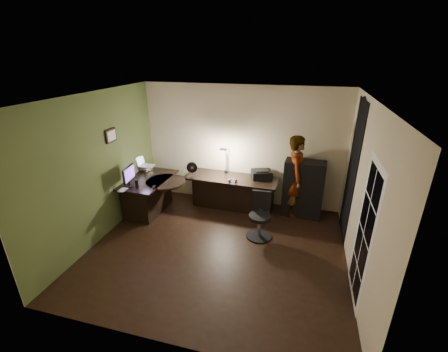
% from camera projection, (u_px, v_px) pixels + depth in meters
% --- Properties ---
extents(floor, '(4.50, 4.00, 0.01)m').
position_uv_depth(floor, '(217.00, 249.00, 5.46)').
color(floor, black).
rests_on(floor, ground).
extents(ceiling, '(4.50, 4.00, 0.01)m').
position_uv_depth(ceiling, '(215.00, 97.00, 4.42)').
color(ceiling, silver).
rests_on(ceiling, floor).
extents(wall_back, '(4.50, 0.01, 2.70)m').
position_uv_depth(wall_back, '(241.00, 147.00, 6.73)').
color(wall_back, beige).
rests_on(wall_back, floor).
extents(wall_front, '(4.50, 0.01, 2.70)m').
position_uv_depth(wall_front, '(163.00, 255.00, 3.15)').
color(wall_front, beige).
rests_on(wall_front, floor).
extents(wall_left, '(0.01, 4.00, 2.70)m').
position_uv_depth(wall_left, '(98.00, 168.00, 5.48)').
color(wall_left, beige).
rests_on(wall_left, floor).
extents(wall_right, '(0.01, 4.00, 2.70)m').
position_uv_depth(wall_right, '(363.00, 197.00, 4.40)').
color(wall_right, beige).
rests_on(wall_right, floor).
extents(green_wall_overlay, '(0.00, 4.00, 2.70)m').
position_uv_depth(green_wall_overlay, '(99.00, 168.00, 5.47)').
color(green_wall_overlay, '#48572A').
rests_on(green_wall_overlay, floor).
extents(arched_doorway, '(0.01, 0.90, 2.60)m').
position_uv_depth(arched_doorway, '(352.00, 172.00, 5.45)').
color(arched_doorway, black).
rests_on(arched_doorway, floor).
extents(french_door, '(0.02, 0.92, 2.10)m').
position_uv_depth(french_door, '(364.00, 234.00, 4.03)').
color(french_door, white).
rests_on(french_door, floor).
extents(framed_picture, '(0.04, 0.30, 0.25)m').
position_uv_depth(framed_picture, '(111.00, 136.00, 5.68)').
color(framed_picture, black).
rests_on(framed_picture, wall_left).
extents(desk_left, '(0.89, 1.39, 0.78)m').
position_uv_depth(desk_left, '(150.00, 195.00, 6.60)').
color(desk_left, black).
rests_on(desk_left, floor).
extents(desk_right, '(2.03, 0.80, 0.75)m').
position_uv_depth(desk_right, '(232.00, 193.00, 6.75)').
color(desk_right, black).
rests_on(desk_right, floor).
extents(cabinet, '(0.85, 0.47, 1.24)m').
position_uv_depth(cabinet, '(303.00, 189.00, 6.38)').
color(cabinet, black).
rests_on(cabinet, floor).
extents(laptop_stand, '(0.29, 0.27, 0.10)m').
position_uv_depth(laptop_stand, '(146.00, 168.00, 6.88)').
color(laptop_stand, silver).
rests_on(laptop_stand, desk_left).
extents(laptop, '(0.36, 0.34, 0.24)m').
position_uv_depth(laptop, '(147.00, 161.00, 6.81)').
color(laptop, silver).
rests_on(laptop, laptop_stand).
extents(monitor, '(0.15, 0.48, 0.31)m').
position_uv_depth(monitor, '(129.00, 179.00, 6.00)').
color(monitor, black).
rests_on(monitor, desk_left).
extents(mouse, '(0.08, 0.09, 0.03)m').
position_uv_depth(mouse, '(120.00, 191.00, 5.80)').
color(mouse, silver).
rests_on(mouse, desk_left).
extents(phone, '(0.10, 0.13, 0.01)m').
position_uv_depth(phone, '(154.00, 187.00, 6.04)').
color(phone, black).
rests_on(phone, desk_left).
extents(pen, '(0.07, 0.14, 0.01)m').
position_uv_depth(pen, '(154.00, 174.00, 6.64)').
color(pen, black).
rests_on(pen, desk_left).
extents(speaker, '(0.09, 0.09, 0.17)m').
position_uv_depth(speaker, '(137.00, 184.00, 5.95)').
color(speaker, black).
rests_on(speaker, desk_left).
extents(notepad, '(0.15, 0.20, 0.01)m').
position_uv_depth(notepad, '(123.00, 190.00, 5.89)').
color(notepad, silver).
rests_on(notepad, desk_left).
extents(desk_fan, '(0.26, 0.19, 0.36)m').
position_uv_depth(desk_fan, '(192.00, 170.00, 6.55)').
color(desk_fan, black).
rests_on(desk_fan, desk_right).
extents(headphones, '(0.19, 0.10, 0.08)m').
position_uv_depth(headphones, '(233.00, 181.00, 6.36)').
color(headphones, '#1E158E').
rests_on(headphones, desk_right).
extents(printer, '(0.52, 0.46, 0.19)m').
position_uv_depth(printer, '(262.00, 174.00, 6.56)').
color(printer, black).
rests_on(printer, desk_right).
extents(desk_lamp, '(0.28, 0.36, 0.70)m').
position_uv_depth(desk_lamp, '(226.00, 158.00, 6.74)').
color(desk_lamp, black).
rests_on(desk_lamp, desk_right).
extents(office_chair, '(0.53, 0.53, 0.89)m').
position_uv_depth(office_chair, '(260.00, 217.00, 5.65)').
color(office_chair, black).
rests_on(office_chair, floor).
extents(person, '(0.45, 0.65, 1.78)m').
position_uv_depth(person, '(296.00, 177.00, 6.30)').
color(person, '#D8A88C').
rests_on(person, floor).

